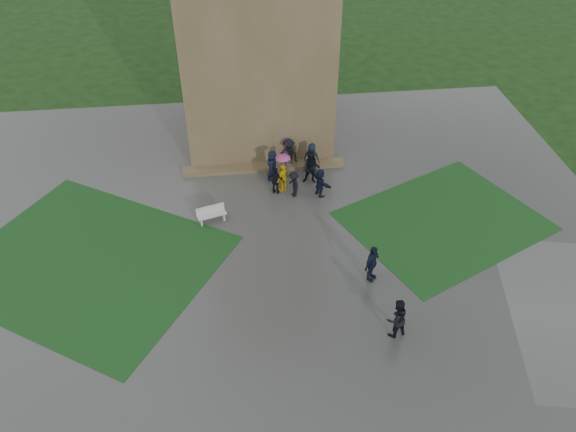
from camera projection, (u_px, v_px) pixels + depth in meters
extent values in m
plane|color=black|center=(284.00, 313.00, 23.21)|extent=(120.00, 120.00, 0.00)
cube|color=#363633|center=(279.00, 278.00, 24.74)|extent=(34.00, 34.00, 0.02)
cube|color=#123615|center=(90.00, 262.00, 25.53)|extent=(14.10, 13.46, 0.01)
cube|color=#123615|center=(444.00, 221.00, 27.79)|extent=(11.12, 10.15, 0.01)
cube|color=brown|center=(264.00, 167.00, 31.30)|extent=(9.00, 0.80, 0.22)
cube|color=beige|center=(212.00, 215.00, 27.51)|extent=(1.49, 0.82, 0.06)
cube|color=beige|center=(201.00, 221.00, 27.47)|extent=(0.18, 0.39, 0.40)
cube|color=beige|center=(223.00, 215.00, 27.82)|extent=(0.18, 0.39, 0.40)
cube|color=beige|center=(210.00, 209.00, 27.52)|extent=(1.38, 0.46, 0.38)
imported|color=black|center=(311.00, 168.00, 29.74)|extent=(1.04, 0.77, 1.91)
imported|color=black|center=(311.00, 158.00, 30.58)|extent=(1.02, 0.85, 1.78)
imported|color=black|center=(289.00, 153.00, 30.96)|extent=(1.23, 1.22, 1.77)
imported|color=#3F3F44|center=(286.00, 165.00, 30.13)|extent=(0.94, 0.90, 1.71)
imported|color=black|center=(272.00, 166.00, 30.02)|extent=(0.82, 1.00, 1.78)
imported|color=black|center=(276.00, 181.00, 29.12)|extent=(1.05, 0.84, 1.56)
imported|color=yellow|center=(283.00, 178.00, 29.23)|extent=(1.07, 1.11, 1.67)
imported|color=black|center=(294.00, 184.00, 28.95)|extent=(0.72, 1.04, 1.47)
imported|color=black|center=(320.00, 183.00, 28.97)|extent=(1.08, 1.56, 1.59)
imported|color=#F263C3|center=(283.00, 160.00, 28.54)|extent=(0.76, 0.76, 0.67)
imported|color=#552C79|center=(286.00, 145.00, 29.32)|extent=(0.87, 0.87, 0.79)
imported|color=black|center=(372.00, 263.00, 24.12)|extent=(1.19, 1.21, 1.85)
imported|color=black|center=(397.00, 318.00, 21.74)|extent=(1.01, 0.75, 1.85)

